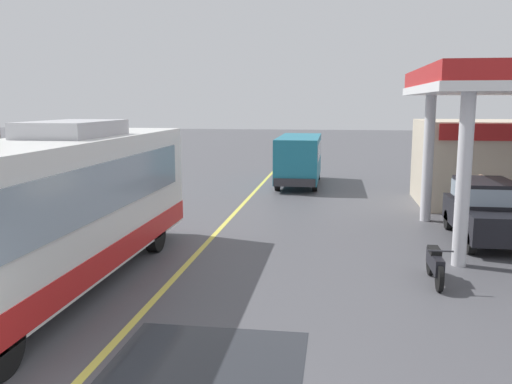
# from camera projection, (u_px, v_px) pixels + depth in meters

# --- Properties ---
(ground) EXTENTS (120.00, 120.00, 0.00)m
(ground) POSITION_uv_depth(u_px,v_px,m) (255.00, 191.00, 25.69)
(ground) COLOR #4C4C51
(lane_divider_stripe) EXTENTS (0.16, 50.00, 0.01)m
(lane_divider_stripe) POSITION_uv_depth(u_px,v_px,m) (236.00, 211.00, 20.81)
(lane_divider_stripe) COLOR #D8CC4C
(lane_divider_stripe) RESTS_ON ground
(coach_bus_main) EXTENTS (2.60, 11.04, 3.69)m
(coach_bus_main) POSITION_uv_depth(u_px,v_px,m) (56.00, 213.00, 11.90)
(coach_bus_main) COLOR white
(coach_bus_main) RESTS_ON ground
(car_at_pump) EXTENTS (1.70, 4.20, 1.82)m
(car_at_pump) POSITION_uv_depth(u_px,v_px,m) (486.00, 208.00, 16.24)
(car_at_pump) COLOR black
(car_at_pump) RESTS_ON ground
(minibus_opposing_lane) EXTENTS (2.04, 6.13, 2.44)m
(minibus_opposing_lane) POSITION_uv_depth(u_px,v_px,m) (299.00, 156.00, 27.41)
(minibus_opposing_lane) COLOR teal
(minibus_opposing_lane) RESTS_ON ground
(motorcycle_parked_forecourt) EXTENTS (0.55, 1.80, 0.92)m
(motorcycle_parked_forecourt) POSITION_uv_depth(u_px,v_px,m) (435.00, 264.00, 12.52)
(motorcycle_parked_forecourt) COLOR black
(motorcycle_parked_forecourt) RESTS_ON ground
(pedestrian_near_pump) EXTENTS (0.55, 0.22, 1.66)m
(pedestrian_near_pump) POSITION_uv_depth(u_px,v_px,m) (480.00, 195.00, 18.94)
(pedestrian_near_pump) COLOR #33333F
(pedestrian_near_pump) RESTS_ON ground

